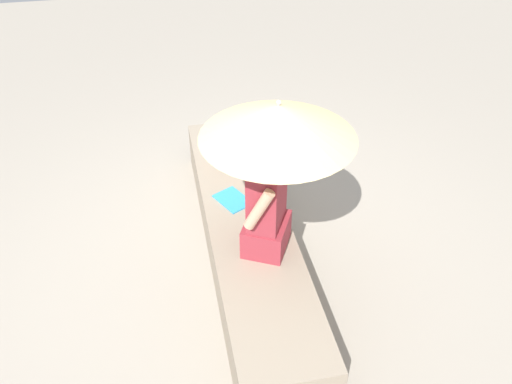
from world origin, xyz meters
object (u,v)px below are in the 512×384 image
Objects in this scene: parasol at (278,121)px; magazine at (233,200)px; person_seated at (267,202)px; handbag_black at (240,144)px.

parasol is 1.10m from magazine.
magazine is at bearing 14.64° from person_seated.
parasol is at bearing 175.57° from magazine.
handbag_black is 1.29× the size of magazine.
parasol is at bearing -60.04° from person_seated.
person_seated is at bearing 167.40° from magazine.
person_seated reaches higher than handbag_black.
parasol is 3.06× the size of handbag_black.
person_seated is at bearing 119.96° from parasol.
magazine is at bearing 22.80° from parasol.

